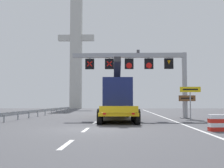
# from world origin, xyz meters

# --- Properties ---
(ground) EXTENTS (112.00, 112.00, 0.00)m
(ground) POSITION_xyz_m (0.00, 0.00, 0.00)
(ground) COLOR #4C4C51
(lane_markings) EXTENTS (0.20, 42.27, 0.01)m
(lane_markings) POSITION_xyz_m (-0.21, 13.83, 0.01)
(lane_markings) COLOR silver
(lane_markings) RESTS_ON ground
(edge_line_right) EXTENTS (0.20, 63.00, 0.01)m
(edge_line_right) POSITION_xyz_m (6.20, 12.00, 0.01)
(edge_line_right) COLOR silver
(edge_line_right) RESTS_ON ground
(overhead_lane_gantry) EXTENTS (11.59, 0.90, 6.78)m
(overhead_lane_gantry) POSITION_xyz_m (3.96, 11.77, 5.25)
(overhead_lane_gantry) COLOR #9EA0A5
(overhead_lane_gantry) RESTS_ON ground
(heavy_haul_truck_yellow) EXTENTS (3.51, 14.14, 5.30)m
(heavy_haul_truck_yellow) POSITION_xyz_m (1.32, 10.95, 1.99)
(heavy_haul_truck_yellow) COLOR yellow
(heavy_haul_truck_yellow) RESTS_ON ground
(exit_sign_yellow) EXTENTS (1.79, 0.15, 2.91)m
(exit_sign_yellow) POSITION_xyz_m (7.79, 8.39, 2.24)
(exit_sign_yellow) COLOR #9EA0A5
(exit_sign_yellow) RESTS_ON ground
(tourist_info_sign_brown) EXTENTS (1.57, 0.15, 2.22)m
(tourist_info_sign_brown) POSITION_xyz_m (8.01, 10.63, 1.70)
(tourist_info_sign_brown) COLOR #9EA0A5
(tourist_info_sign_brown) RESTS_ON ground
(crash_barrier_striped) EXTENTS (1.02, 0.55, 0.90)m
(crash_barrier_striped) POSITION_xyz_m (7.12, -0.74, 0.45)
(crash_barrier_striped) COLOR red
(crash_barrier_striped) RESTS_ON ground
(guardrail_left) EXTENTS (0.13, 36.13, 0.76)m
(guardrail_left) POSITION_xyz_m (-7.43, 16.06, 0.56)
(guardrail_left) COLOR #999EA3
(guardrail_left) RESTS_ON ground
(bridge_pylon_distant) EXTENTS (9.00, 2.00, 28.57)m
(bridge_pylon_distant) POSITION_xyz_m (-9.67, 54.45, 14.67)
(bridge_pylon_distant) COLOR #B7B7B2
(bridge_pylon_distant) RESTS_ON ground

